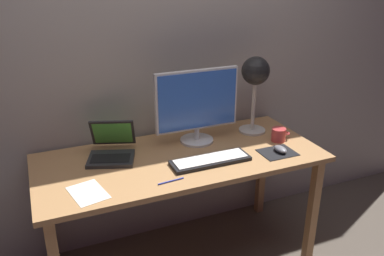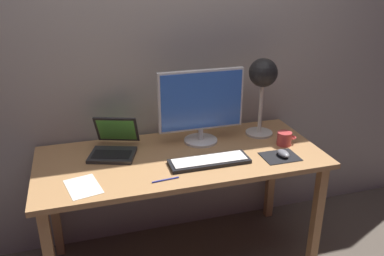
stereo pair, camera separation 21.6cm
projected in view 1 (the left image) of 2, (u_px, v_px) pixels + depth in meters
The scene contains 11 objects.
back_wall at pixel (155, 44), 2.38m from camera, with size 4.80×0.06×2.60m, color #A8A099.
desk at pixel (181, 168), 2.29m from camera, with size 1.60×0.70×0.74m.
monitor at pixel (197, 104), 2.34m from camera, with size 0.51×0.20×0.44m.
keyboard_main at pixel (210, 160), 2.18m from camera, with size 0.44×0.14×0.03m.
laptop at pixel (112, 146), 2.24m from camera, with size 0.33×0.35×0.20m.
desk_lamp at pixel (255, 77), 2.44m from camera, with size 0.17×0.17×0.49m.
mousepad at pixel (277, 152), 2.29m from camera, with size 0.20×0.16×0.00m, color black.
mouse at pixel (280, 149), 2.29m from camera, with size 0.06×0.10×0.03m, color slate.
coffee_mug at pixel (279, 135), 2.43m from camera, with size 0.12×0.09×0.08m.
paper_sheet_near_mouse at pixel (88, 193), 1.89m from camera, with size 0.15×0.21×0.00m, color white.
pen at pixel (171, 181), 1.98m from camera, with size 0.01×0.01×0.14m, color #2633A5.
Camera 1 is at (-0.72, -1.89, 1.75)m, focal length 37.46 mm.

